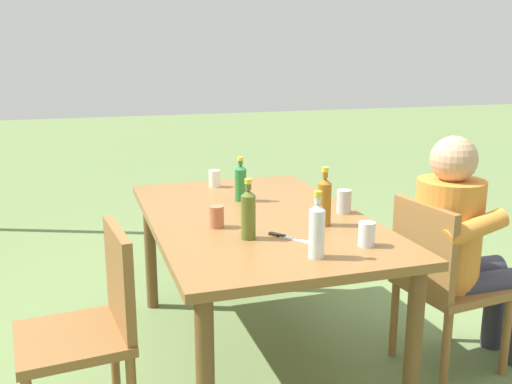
# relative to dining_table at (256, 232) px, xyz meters

# --- Properties ---
(ground_plane) EXTENTS (24.00, 24.00, 0.00)m
(ground_plane) POSITION_rel_dining_table_xyz_m (0.00, 0.00, -0.68)
(ground_plane) COLOR #6B844C
(dining_table) EXTENTS (1.69, 1.04, 0.77)m
(dining_table) POSITION_rel_dining_table_xyz_m (0.00, 0.00, 0.00)
(dining_table) COLOR olive
(dining_table) RESTS_ON ground_plane
(chair_near_left) EXTENTS (0.49, 0.49, 0.87)m
(chair_near_left) POSITION_rel_dining_table_xyz_m (-0.39, -0.82, -0.19)
(chair_near_left) COLOR olive
(chair_near_left) RESTS_ON ground_plane
(chair_far_left) EXTENTS (0.49, 0.49, 0.87)m
(chair_far_left) POSITION_rel_dining_table_xyz_m (-0.37, 0.82, -0.19)
(chair_far_left) COLOR olive
(chair_far_left) RESTS_ON ground_plane
(person_in_white_shirt) EXTENTS (0.47, 0.61, 1.18)m
(person_in_white_shirt) POSITION_rel_dining_table_xyz_m (-0.38, -0.93, -0.03)
(person_in_white_shirt) COLOR orange
(person_in_white_shirt) RESTS_ON ground_plane
(bottle_clear) EXTENTS (0.06, 0.06, 0.27)m
(bottle_clear) POSITION_rel_dining_table_xyz_m (-0.65, -0.05, 0.20)
(bottle_clear) COLOR white
(bottle_clear) RESTS_ON dining_table
(bottle_amber) EXTENTS (0.06, 0.06, 0.28)m
(bottle_amber) POSITION_rel_dining_table_xyz_m (-0.25, -0.25, 0.20)
(bottle_amber) COLOR #996019
(bottle_amber) RESTS_ON dining_table
(bottle_olive) EXTENTS (0.06, 0.06, 0.27)m
(bottle_olive) POSITION_rel_dining_table_xyz_m (-0.34, 0.14, 0.20)
(bottle_olive) COLOR #566623
(bottle_olive) RESTS_ON dining_table
(bottle_green) EXTENTS (0.06, 0.06, 0.24)m
(bottle_green) POSITION_rel_dining_table_xyz_m (0.30, -0.01, 0.19)
(bottle_green) COLOR #287A38
(bottle_green) RESTS_ON dining_table
(cup_terracotta) EXTENTS (0.07, 0.07, 0.10)m
(cup_terracotta) POSITION_rel_dining_table_xyz_m (-0.13, 0.23, 0.14)
(cup_terracotta) COLOR #BC6B47
(cup_terracotta) RESTS_ON dining_table
(cup_glass) EXTENTS (0.07, 0.07, 0.10)m
(cup_glass) POSITION_rel_dining_table_xyz_m (-0.58, -0.30, 0.14)
(cup_glass) COLOR silver
(cup_glass) RESTS_ON dining_table
(cup_white) EXTENTS (0.07, 0.07, 0.10)m
(cup_white) POSITION_rel_dining_table_xyz_m (0.67, 0.05, 0.14)
(cup_white) COLOR white
(cup_white) RESTS_ON dining_table
(cup_steel) EXTENTS (0.07, 0.07, 0.12)m
(cup_steel) POSITION_rel_dining_table_xyz_m (-0.09, -0.44, 0.14)
(cup_steel) COLOR #B2B7BC
(cup_steel) RESTS_ON dining_table
(table_knife) EXTENTS (0.21, 0.16, 0.01)m
(table_knife) POSITION_rel_dining_table_xyz_m (-0.39, -0.02, 0.09)
(table_knife) COLOR silver
(table_knife) RESTS_ON dining_table
(backpack_by_near_side) EXTENTS (0.33, 0.26, 0.47)m
(backpack_by_near_side) POSITION_rel_dining_table_xyz_m (1.49, -0.00, -0.45)
(backpack_by_near_side) COLOR black
(backpack_by_near_side) RESTS_ON ground_plane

